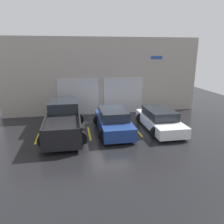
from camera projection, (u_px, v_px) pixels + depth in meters
ground_plane at (110, 126)px, 14.23m from camera, size 28.00×28.00×0.00m
shophouse_building at (103, 77)px, 16.59m from camera, size 14.93×0.68×5.70m
pickup_truck at (63, 120)px, 12.77m from camera, size 2.48×5.32×1.75m
sedan_white at (160, 120)px, 13.56m from camera, size 2.19×4.46×1.26m
sedan_side at (113, 121)px, 13.05m from camera, size 2.20×4.23×1.38m
parking_stripe_far_left at (38, 136)px, 12.45m from camera, size 0.12×2.20×0.01m
parking_stripe_left at (89, 133)px, 12.95m from camera, size 0.12×2.20×0.01m
parking_stripe_centre at (137, 130)px, 13.44m from camera, size 0.12×2.20×0.01m
parking_stripe_right at (181, 127)px, 13.94m from camera, size 0.12×2.20×0.01m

